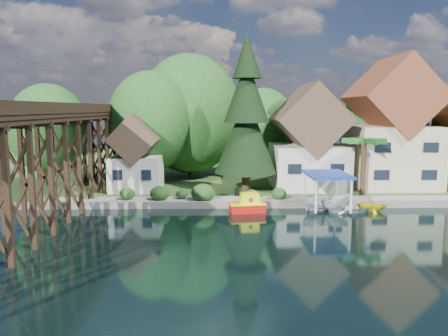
% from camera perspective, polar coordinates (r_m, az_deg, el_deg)
% --- Properties ---
extents(ground, '(140.00, 140.00, 0.00)m').
position_cam_1_polar(ground, '(31.58, 4.15, -8.53)').
color(ground, black).
rests_on(ground, ground).
extents(bank, '(140.00, 52.00, 0.50)m').
position_cam_1_polar(bank, '(64.82, 1.43, 0.16)').
color(bank, '#2A491D').
rests_on(bank, ground).
extents(seawall, '(60.00, 0.40, 0.62)m').
position_cam_1_polar(seawall, '(39.72, 8.87, -4.74)').
color(seawall, slate).
rests_on(seawall, ground).
extents(promenade, '(50.00, 2.60, 0.06)m').
position_cam_1_polar(promenade, '(41.30, 11.31, -4.00)').
color(promenade, gray).
rests_on(promenade, bank).
extents(trestle_bridge, '(4.12, 44.18, 9.30)m').
position_cam_1_polar(trestle_bridge, '(37.89, -21.43, 1.93)').
color(trestle_bridge, black).
rests_on(trestle_bridge, ground).
extents(house_left, '(7.64, 8.64, 11.02)m').
position_cam_1_polar(house_left, '(47.36, 10.92, 3.14)').
color(house_left, beige).
rests_on(house_left, bank).
extents(house_center, '(8.65, 9.18, 13.89)m').
position_cam_1_polar(house_center, '(50.39, 20.93, 4.50)').
color(house_center, beige).
rests_on(house_center, bank).
extents(shed, '(5.09, 5.40, 7.85)m').
position_cam_1_polar(shed, '(45.70, -11.38, 1.31)').
color(shed, beige).
rests_on(shed, bank).
extents(bg_trees, '(49.90, 13.30, 10.57)m').
position_cam_1_polar(bg_trees, '(51.60, 3.19, 6.03)').
color(bg_trees, '#382314').
rests_on(bg_trees, bank).
extents(shrubs, '(15.76, 2.47, 1.70)m').
position_cam_1_polar(shrubs, '(40.21, -3.59, -3.16)').
color(shrubs, '#183B15').
rests_on(shrubs, bank).
extents(conifer, '(6.34, 6.34, 15.62)m').
position_cam_1_polar(conifer, '(43.77, 2.95, 6.68)').
color(conifer, '#382314').
rests_on(conifer, bank).
extents(palm_tree, '(4.40, 4.40, 5.84)m').
position_cam_1_polar(palm_tree, '(44.09, 17.85, 3.17)').
color(palm_tree, '#382314').
rests_on(palm_tree, bank).
extents(tugboat, '(3.24, 2.07, 2.20)m').
position_cam_1_polar(tugboat, '(37.66, 3.10, -4.80)').
color(tugboat, red).
rests_on(tugboat, ground).
extents(boat_white_a, '(3.90, 2.79, 0.81)m').
position_cam_1_polar(boat_white_a, '(39.41, 16.10, -4.91)').
color(boat_white_a, white).
rests_on(boat_white_a, ground).
extents(boat_canopy, '(4.15, 5.14, 3.30)m').
position_cam_1_polar(boat_canopy, '(39.05, 13.24, -3.41)').
color(boat_canopy, silver).
rests_on(boat_canopy, ground).
extents(boat_yellow, '(3.08, 2.80, 1.39)m').
position_cam_1_polar(boat_yellow, '(40.13, 18.73, -4.36)').
color(boat_yellow, yellow).
rests_on(boat_yellow, ground).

